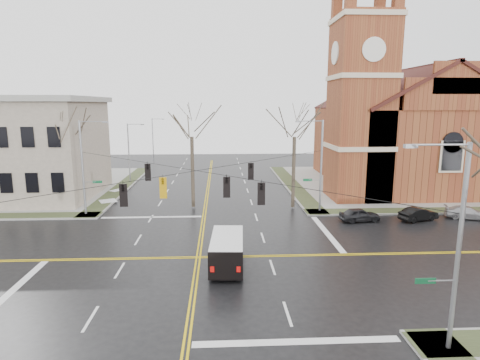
{
  "coord_description": "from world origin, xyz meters",
  "views": [
    {
      "loc": [
        1.6,
        -26.87,
        10.62
      ],
      "look_at": [
        3.25,
        6.0,
        4.39
      ],
      "focal_mm": 30.0,
      "sensor_mm": 36.0,
      "label": 1
    }
  ],
  "objects_px": {
    "streetlight_north_a": "(130,150)",
    "cargo_van": "(227,248)",
    "parked_car_a": "(359,215)",
    "tree_nw_far": "(68,133)",
    "parked_car_b": "(418,214)",
    "signal_pole_se": "(455,243)",
    "signal_pole_nw": "(84,165)",
    "parked_car_c": "(468,213)",
    "tree_ne": "(295,132)",
    "streetlight_north_b": "(154,138)",
    "tree_nw_near": "(192,132)",
    "church": "(397,121)",
    "signal_pole_ne": "(320,163)"
  },
  "relations": [
    {
      "from": "streetlight_north_b",
      "to": "tree_nw_far",
      "type": "bearing_deg",
      "value": -94.55
    },
    {
      "from": "signal_pole_se",
      "to": "tree_nw_far",
      "type": "height_order",
      "value": "tree_nw_far"
    },
    {
      "from": "signal_pole_ne",
      "to": "streetlight_north_b",
      "type": "height_order",
      "value": "signal_pole_ne"
    },
    {
      "from": "parked_car_a",
      "to": "parked_car_c",
      "type": "height_order",
      "value": "parked_car_a"
    },
    {
      "from": "church",
      "to": "signal_pole_ne",
      "type": "height_order",
      "value": "church"
    },
    {
      "from": "signal_pole_ne",
      "to": "tree_ne",
      "type": "xyz_separation_m",
      "value": [
        -2.24,
        1.63,
        2.93
      ]
    },
    {
      "from": "parked_car_c",
      "to": "parked_car_b",
      "type": "bearing_deg",
      "value": 115.52
    },
    {
      "from": "signal_pole_ne",
      "to": "tree_ne",
      "type": "height_order",
      "value": "tree_ne"
    },
    {
      "from": "signal_pole_ne",
      "to": "church",
      "type": "bearing_deg",
      "value": 44.66
    },
    {
      "from": "streetlight_north_a",
      "to": "cargo_van",
      "type": "relative_size",
      "value": 1.45
    },
    {
      "from": "cargo_van",
      "to": "signal_pole_ne",
      "type": "bearing_deg",
      "value": 57.74
    },
    {
      "from": "signal_pole_se",
      "to": "streetlight_north_b",
      "type": "xyz_separation_m",
      "value": [
        -21.97,
        59.5,
        -0.48
      ]
    },
    {
      "from": "church",
      "to": "streetlight_north_a",
      "type": "relative_size",
      "value": 3.44
    },
    {
      "from": "signal_pole_nw",
      "to": "signal_pole_se",
      "type": "bearing_deg",
      "value": -45.45
    },
    {
      "from": "parked_car_b",
      "to": "tree_nw_far",
      "type": "height_order",
      "value": "tree_nw_far"
    },
    {
      "from": "church",
      "to": "streetlight_north_a",
      "type": "bearing_deg",
      "value": 174.81
    },
    {
      "from": "signal_pole_ne",
      "to": "cargo_van",
      "type": "relative_size",
      "value": 1.63
    },
    {
      "from": "church",
      "to": "signal_pole_se",
      "type": "height_order",
      "value": "church"
    },
    {
      "from": "signal_pole_se",
      "to": "tree_ne",
      "type": "distance_m",
      "value": 24.91
    },
    {
      "from": "church",
      "to": "parked_car_c",
      "type": "height_order",
      "value": "church"
    },
    {
      "from": "signal_pole_se",
      "to": "parked_car_a",
      "type": "height_order",
      "value": "signal_pole_se"
    },
    {
      "from": "signal_pole_ne",
      "to": "tree_nw_far",
      "type": "relative_size",
      "value": 0.84
    },
    {
      "from": "parked_car_c",
      "to": "tree_ne",
      "type": "xyz_separation_m",
      "value": [
        -15.8,
        4.59,
        7.31
      ]
    },
    {
      "from": "signal_pole_ne",
      "to": "parked_car_c",
      "type": "bearing_deg",
      "value": -12.3
    },
    {
      "from": "signal_pole_nw",
      "to": "cargo_van",
      "type": "relative_size",
      "value": 1.63
    },
    {
      "from": "streetlight_north_a",
      "to": "tree_nw_far",
      "type": "xyz_separation_m",
      "value": [
        -2.73,
        -14.28,
        3.34
      ]
    },
    {
      "from": "signal_pole_nw",
      "to": "streetlight_north_b",
      "type": "height_order",
      "value": "signal_pole_nw"
    },
    {
      "from": "parked_car_a",
      "to": "tree_ne",
      "type": "distance_m",
      "value": 10.27
    },
    {
      "from": "streetlight_north_b",
      "to": "tree_nw_near",
      "type": "distance_m",
      "value": 35.65
    },
    {
      "from": "tree_ne",
      "to": "signal_pole_nw",
      "type": "bearing_deg",
      "value": -175.43
    },
    {
      "from": "signal_pole_nw",
      "to": "tree_nw_far",
      "type": "relative_size",
      "value": 0.84
    },
    {
      "from": "signal_pole_nw",
      "to": "parked_car_c",
      "type": "relative_size",
      "value": 2.26
    },
    {
      "from": "streetlight_north_a",
      "to": "parked_car_c",
      "type": "height_order",
      "value": "streetlight_north_a"
    },
    {
      "from": "signal_pole_se",
      "to": "signal_pole_nw",
      "type": "bearing_deg",
      "value": 134.55
    },
    {
      "from": "parked_car_b",
      "to": "parked_car_c",
      "type": "relative_size",
      "value": 0.95
    },
    {
      "from": "streetlight_north_b",
      "to": "tree_nw_far",
      "type": "relative_size",
      "value": 0.74
    },
    {
      "from": "church",
      "to": "streetlight_north_a",
      "type": "height_order",
      "value": "church"
    },
    {
      "from": "streetlight_north_b",
      "to": "tree_nw_far",
      "type": "xyz_separation_m",
      "value": [
        -2.73,
        -34.28,
        3.34
      ]
    },
    {
      "from": "signal_pole_nw",
      "to": "tree_nw_near",
      "type": "relative_size",
      "value": 0.83
    },
    {
      "from": "streetlight_north_a",
      "to": "signal_pole_ne",
      "type": "bearing_deg",
      "value": -36.9
    },
    {
      "from": "signal_pole_ne",
      "to": "tree_ne",
      "type": "bearing_deg",
      "value": 143.9
    },
    {
      "from": "signal_pole_nw",
      "to": "streetlight_north_b",
      "type": "distance_m",
      "value": 36.51
    },
    {
      "from": "streetlight_north_b",
      "to": "church",
      "type": "bearing_deg",
      "value": -33.25
    },
    {
      "from": "church",
      "to": "parked_car_a",
      "type": "height_order",
      "value": "church"
    },
    {
      "from": "signal_pole_ne",
      "to": "tree_nw_near",
      "type": "distance_m",
      "value": 13.09
    },
    {
      "from": "parked_car_c",
      "to": "signal_pole_se",
      "type": "bearing_deg",
      "value": 166.53
    },
    {
      "from": "church",
      "to": "parked_car_c",
      "type": "bearing_deg",
      "value": -89.57
    },
    {
      "from": "parked_car_a",
      "to": "tree_nw_far",
      "type": "relative_size",
      "value": 0.34
    },
    {
      "from": "parked_car_a",
      "to": "tree_nw_far",
      "type": "bearing_deg",
      "value": 72.18
    },
    {
      "from": "streetlight_north_a",
      "to": "parked_car_b",
      "type": "relative_size",
      "value": 2.12
    }
  ]
}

